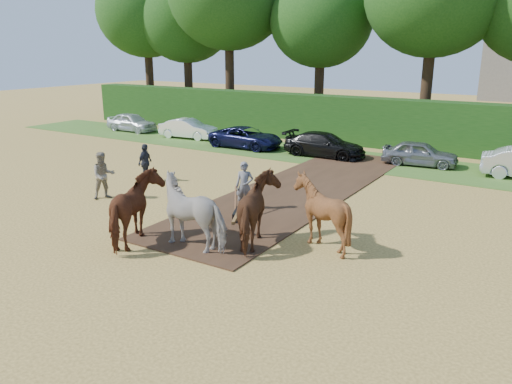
% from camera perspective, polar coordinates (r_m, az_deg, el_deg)
% --- Properties ---
extents(ground, '(120.00, 120.00, 0.00)m').
position_cam_1_polar(ground, '(17.23, -10.13, -4.39)').
color(ground, gold).
rests_on(ground, ground).
extents(earth_strip, '(4.50, 17.00, 0.05)m').
position_cam_1_polar(earth_strip, '(21.93, 5.13, 0.35)').
color(earth_strip, '#472D1C').
rests_on(earth_strip, ground).
extents(grass_verge, '(50.00, 5.00, 0.03)m').
position_cam_1_polar(grass_verge, '(28.72, 8.83, 3.98)').
color(grass_verge, '#38601E').
rests_on(grass_verge, ground).
extents(hedgerow, '(46.00, 1.60, 3.00)m').
position_cam_1_polar(hedgerow, '(32.60, 12.13, 7.89)').
color(hedgerow, '#14380F').
rests_on(hedgerow, ground).
extents(spectator_near, '(1.10, 1.18, 1.94)m').
position_cam_1_polar(spectator_near, '(21.26, -17.04, 1.82)').
color(spectator_near, '#B1A48B').
rests_on(spectator_near, ground).
extents(spectator_far, '(0.64, 1.10, 1.75)m').
position_cam_1_polar(spectator_far, '(23.60, -12.55, 3.29)').
color(spectator_far, '#252831').
rests_on(spectator_far, ground).
extents(plough_team, '(7.35, 6.47, 2.24)m').
position_cam_1_polar(plough_team, '(15.54, -3.10, -2.10)').
color(plough_team, brown).
rests_on(plough_team, ground).
extents(parked_cars, '(36.65, 3.00, 1.46)m').
position_cam_1_polar(parked_cars, '(28.62, 9.72, 5.24)').
color(parked_cars, silver).
rests_on(parked_cars, ground).
extents(treeline, '(48.70, 10.60, 14.21)m').
position_cam_1_polar(treeline, '(35.99, 12.06, 20.58)').
color(treeline, '#382616').
rests_on(treeline, ground).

